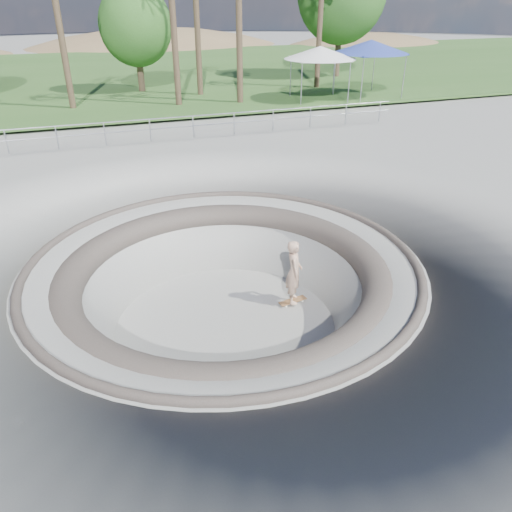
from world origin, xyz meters
name	(u,v)px	position (x,y,z in m)	size (l,w,h in m)	color
ground	(223,263)	(0.00, 0.00, 0.00)	(180.00, 180.00, 0.00)	gray
skate_bowl	(225,321)	(0.00, 0.00, -1.83)	(14.00, 14.00, 4.10)	gray
grass_strip	(110,74)	(0.00, 34.00, 0.22)	(180.00, 36.00, 0.12)	#305522
distant_hills	(132,107)	(3.78, 57.17, -7.02)	(103.20, 45.00, 28.60)	brown
safety_railing	(150,130)	(0.00, 12.00, 0.69)	(25.00, 0.06, 1.03)	#96989F
skateboard	(293,301)	(2.16, 0.30, -1.83)	(0.89, 0.38, 0.09)	brown
skater	(294,272)	(2.16, 0.30, -0.84)	(0.71, 0.47, 1.95)	tan
canopy_white	(320,53)	(11.30, 18.00, 3.00)	(6.06, 6.06, 3.11)	#96989F
canopy_blue	(371,47)	(14.84, 18.15, 3.22)	(6.62, 6.62, 3.36)	#96989F
bushy_tree_mid	(136,25)	(1.39, 24.74, 4.33)	(4.66, 4.23, 6.72)	brown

